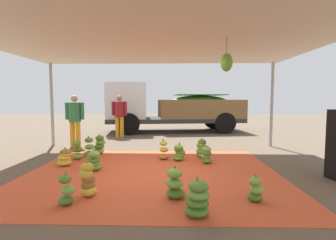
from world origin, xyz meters
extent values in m
plane|color=brown|center=(0.00, 3.00, 0.00)|extent=(40.00, 40.00, 0.00)
cube|color=#D1512D|center=(0.00, 0.00, 0.01)|extent=(5.48, 4.66, 0.01)
cylinder|color=#9EA0A5|center=(-3.80, 3.30, 1.43)|extent=(0.10, 0.10, 2.86)
cylinder|color=#9EA0A5|center=(3.80, 3.30, 1.43)|extent=(0.10, 0.10, 2.86)
cube|color=beige|center=(0.00, 0.00, 2.89)|extent=(8.00, 7.00, 0.06)
cylinder|color=#4C422D|center=(1.52, -0.27, 2.71)|extent=(0.01, 0.01, 0.31)
ellipsoid|color=#60932D|center=(1.52, -0.27, 2.35)|extent=(0.24, 0.24, 0.36)
ellipsoid|color=#518428|center=(1.30, 0.86, 0.09)|extent=(0.35, 0.35, 0.15)
ellipsoid|color=#60932D|center=(1.27, 0.87, 0.18)|extent=(0.33, 0.33, 0.15)
ellipsoid|color=#477523|center=(1.30, 0.86, 0.27)|extent=(0.32, 0.32, 0.15)
ellipsoid|color=#75A83D|center=(1.30, 0.89, 0.36)|extent=(0.28, 0.28, 0.15)
cylinder|color=olive|center=(1.29, 0.86, 0.42)|extent=(0.04, 0.04, 0.12)
ellipsoid|color=#477523|center=(1.76, -1.51, 0.08)|extent=(0.26, 0.26, 0.14)
ellipsoid|color=#75A83D|center=(1.77, -1.54, 0.21)|extent=(0.30, 0.30, 0.14)
ellipsoid|color=#75A83D|center=(1.75, -1.51, 0.33)|extent=(0.21, 0.21, 0.14)
cylinder|color=olive|center=(1.75, -1.52, 0.39)|extent=(0.04, 0.04, 0.12)
ellipsoid|color=#6B9E38|center=(-2.13, 1.22, 0.09)|extent=(0.37, 0.37, 0.16)
ellipsoid|color=#477523|center=(-2.12, 1.24, 0.27)|extent=(0.36, 0.36, 0.16)
ellipsoid|color=#60932D|center=(-2.14, 1.20, 0.44)|extent=(0.29, 0.29, 0.16)
cylinder|color=olive|center=(-2.11, 1.23, 0.50)|extent=(0.04, 0.04, 0.12)
ellipsoid|color=gold|center=(-0.94, -1.37, 0.10)|extent=(0.34, 0.34, 0.18)
ellipsoid|color=#996628|center=(-0.95, -1.35, 0.20)|extent=(0.30, 0.30, 0.18)
ellipsoid|color=#996628|center=(-0.95, -1.35, 0.30)|extent=(0.30, 0.30, 0.18)
ellipsoid|color=gold|center=(-0.97, -1.38, 0.39)|extent=(0.28, 0.28, 0.18)
ellipsoid|color=gold|center=(-0.96, -1.37, 0.49)|extent=(0.23, 0.23, 0.18)
cylinder|color=olive|center=(-0.95, -1.37, 0.55)|extent=(0.04, 0.04, 0.12)
ellipsoid|color=#6B9E38|center=(-1.33, 0.17, 0.09)|extent=(0.33, 0.33, 0.17)
ellipsoid|color=#60932D|center=(-1.35, 0.14, 0.17)|extent=(0.43, 0.43, 0.17)
ellipsoid|color=#477523|center=(-1.35, 0.13, 0.24)|extent=(0.41, 0.41, 0.17)
ellipsoid|color=#75A83D|center=(-1.37, 0.18, 0.31)|extent=(0.39, 0.39, 0.17)
ellipsoid|color=#75A83D|center=(-1.32, 0.13, 0.39)|extent=(0.29, 0.29, 0.17)
cylinder|color=olive|center=(-1.34, 0.15, 0.45)|extent=(0.04, 0.04, 0.12)
ellipsoid|color=#75A83D|center=(-1.77, 1.95, 0.09)|extent=(0.44, 0.44, 0.16)
ellipsoid|color=#477523|center=(-1.75, 1.94, 0.22)|extent=(0.38, 0.38, 0.16)
ellipsoid|color=#60932D|center=(-1.71, 1.94, 0.34)|extent=(0.40, 0.40, 0.16)
ellipsoid|color=#477523|center=(-1.74, 1.95, 0.47)|extent=(0.37, 0.37, 0.16)
cylinder|color=olive|center=(-1.74, 1.94, 0.53)|extent=(0.04, 0.04, 0.12)
ellipsoid|color=#477523|center=(0.80, -2.04, 0.09)|extent=(0.45, 0.45, 0.15)
ellipsoid|color=#477523|center=(0.80, -2.04, 0.21)|extent=(0.36, 0.36, 0.15)
ellipsoid|color=#6B9E38|center=(0.81, -2.07, 0.32)|extent=(0.31, 0.31, 0.15)
ellipsoid|color=#518428|center=(0.81, -2.07, 0.44)|extent=(0.37, 0.37, 0.15)
cylinder|color=olive|center=(0.80, -2.05, 0.50)|extent=(0.04, 0.04, 0.12)
ellipsoid|color=#60932D|center=(-1.95, 1.61, 0.08)|extent=(0.41, 0.41, 0.15)
ellipsoid|color=#6B9E38|center=(-1.92, 1.58, 0.27)|extent=(0.31, 0.31, 0.15)
ellipsoid|color=#518428|center=(-1.94, 1.62, 0.46)|extent=(0.30, 0.30, 0.15)
cylinder|color=olive|center=(-1.95, 1.60, 0.52)|extent=(0.04, 0.04, 0.12)
ellipsoid|color=#477523|center=(-1.18, -1.72, 0.08)|extent=(0.32, 0.32, 0.14)
ellipsoid|color=#75A83D|center=(-1.13, -1.73, 0.25)|extent=(0.24, 0.24, 0.14)
ellipsoid|color=#518428|center=(-1.17, -1.74, 0.41)|extent=(0.23, 0.23, 0.14)
cylinder|color=olive|center=(-1.16, -1.73, 0.47)|extent=(0.04, 0.04, 0.12)
ellipsoid|color=gold|center=(-2.19, 0.54, 0.09)|extent=(0.38, 0.38, 0.15)
ellipsoid|color=gold|center=(-2.20, 0.55, 0.15)|extent=(0.44, 0.44, 0.15)
ellipsoid|color=gold|center=(-2.18, 0.53, 0.21)|extent=(0.34, 0.34, 0.15)
ellipsoid|color=gold|center=(-2.16, 0.56, 0.27)|extent=(0.37, 0.37, 0.15)
ellipsoid|color=#996628|center=(-2.17, 0.57, 0.34)|extent=(0.34, 0.34, 0.15)
cylinder|color=olive|center=(-2.17, 0.55, 0.40)|extent=(0.04, 0.04, 0.12)
ellipsoid|color=#60932D|center=(0.58, 1.13, 0.08)|extent=(0.35, 0.35, 0.14)
ellipsoid|color=#60932D|center=(0.62, 1.16, 0.15)|extent=(0.37, 0.37, 0.14)
ellipsoid|color=#518428|center=(0.64, 1.16, 0.22)|extent=(0.31, 0.31, 0.14)
ellipsoid|color=#518428|center=(0.60, 1.16, 0.29)|extent=(0.30, 0.30, 0.14)
ellipsoid|color=#75A83D|center=(0.59, 1.12, 0.37)|extent=(0.33, 0.33, 0.14)
cylinder|color=olive|center=(0.61, 1.14, 0.43)|extent=(0.04, 0.04, 0.12)
ellipsoid|color=#6B9E38|center=(1.23, 1.46, 0.10)|extent=(0.40, 0.40, 0.18)
ellipsoid|color=#6B9E38|center=(1.21, 1.46, 0.18)|extent=(0.33, 0.33, 0.18)
ellipsoid|color=#6B9E38|center=(1.25, 1.47, 0.27)|extent=(0.36, 0.36, 0.18)
ellipsoid|color=#6B9E38|center=(1.22, 1.50, 0.35)|extent=(0.27, 0.27, 0.18)
ellipsoid|color=#477523|center=(1.25, 1.51, 0.43)|extent=(0.29, 0.29, 0.18)
cylinder|color=olive|center=(1.24, 1.48, 0.49)|extent=(0.04, 0.04, 0.12)
ellipsoid|color=#996628|center=(0.19, 1.25, 0.08)|extent=(0.34, 0.34, 0.13)
ellipsoid|color=gold|center=(0.20, 1.30, 0.26)|extent=(0.28, 0.28, 0.13)
ellipsoid|color=gold|center=(0.19, 1.29, 0.44)|extent=(0.29, 0.29, 0.13)
cylinder|color=olive|center=(0.18, 1.28, 0.50)|extent=(0.04, 0.04, 0.12)
ellipsoid|color=#477523|center=(0.51, -1.39, 0.09)|extent=(0.38, 0.38, 0.16)
ellipsoid|color=#75A83D|center=(0.48, -1.41, 0.25)|extent=(0.39, 0.39, 0.16)
ellipsoid|color=#75A83D|center=(0.49, -1.40, 0.42)|extent=(0.37, 0.37, 0.16)
cylinder|color=olive|center=(0.50, -1.39, 0.48)|extent=(0.04, 0.04, 0.12)
cube|color=#2D2D2D|center=(0.51, 7.27, 0.60)|extent=(6.85, 3.04, 0.20)
cube|color=silver|center=(-1.86, 6.98, 1.55)|extent=(2.10, 2.27, 1.70)
cube|color=#232D38|center=(-2.79, 6.86, 1.89)|extent=(0.25, 1.78, 0.75)
cube|color=brown|center=(1.89, 6.36, 1.15)|extent=(4.08, 0.59, 0.90)
cube|color=brown|center=(1.62, 8.50, 1.15)|extent=(4.08, 0.59, 0.90)
cube|color=brown|center=(3.75, 7.68, 1.15)|extent=(0.36, 2.23, 0.90)
ellipsoid|color=#60932D|center=(1.75, 7.43, 1.26)|extent=(3.82, 2.31, 1.12)
cube|color=#237533|center=(1.75, 7.43, 1.84)|extent=(2.65, 1.99, 0.04)
cylinder|color=black|center=(-1.60, 5.98, 0.50)|extent=(1.03, 0.40, 1.00)
cylinder|color=black|center=(-1.85, 8.00, 0.50)|extent=(1.03, 0.40, 1.00)
cylinder|color=black|center=(2.87, 6.54, 0.50)|extent=(1.03, 0.40, 1.00)
cylinder|color=black|center=(2.61, 8.56, 0.50)|extent=(1.03, 0.40, 1.00)
cylinder|color=orange|center=(-1.96, 5.24, 0.44)|extent=(0.16, 0.16, 0.87)
cylinder|color=orange|center=(-1.76, 5.24, 0.44)|extent=(0.16, 0.16, 0.87)
cylinder|color=maroon|center=(-1.86, 5.24, 1.20)|extent=(0.40, 0.40, 0.65)
cylinder|color=maroon|center=(-2.12, 5.24, 1.24)|extent=(0.13, 0.13, 0.58)
cylinder|color=maroon|center=(-1.60, 5.24, 1.24)|extent=(0.13, 0.13, 0.58)
sphere|color=#936B4C|center=(-1.86, 5.24, 1.67)|extent=(0.24, 0.24, 0.24)
cylinder|color=orange|center=(-3.00, 3.05, 0.43)|extent=(0.16, 0.16, 0.86)
cylinder|color=orange|center=(-2.81, 3.05, 0.43)|extent=(0.16, 0.16, 0.86)
cylinder|color=#337A4C|center=(-2.90, 3.05, 1.19)|extent=(0.40, 0.40, 0.65)
cylinder|color=#337A4C|center=(-3.16, 3.05, 1.22)|extent=(0.13, 0.13, 0.58)
cylinder|color=#337A4C|center=(-2.64, 3.05, 1.22)|extent=(0.13, 0.13, 0.58)
sphere|color=tan|center=(-2.90, 3.05, 1.65)|extent=(0.23, 0.23, 0.23)
camera|label=1|loc=(0.48, -5.43, 1.62)|focal=27.08mm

